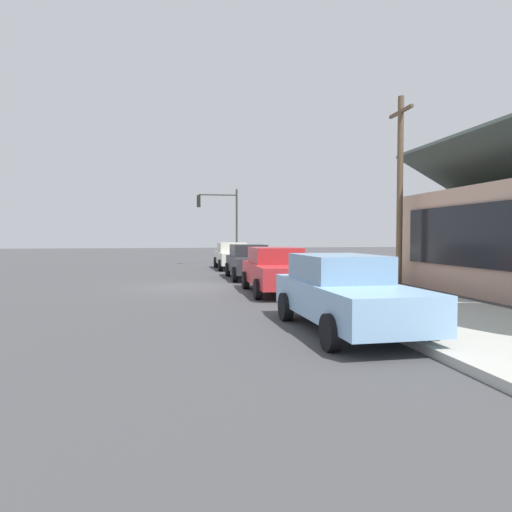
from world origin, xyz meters
TOP-DOWN VIEW (x-y plane):
  - ground_plane at (0.00, 0.00)m, footprint 120.00×120.00m
  - sidewalk_curb at (0.00, 5.60)m, footprint 60.00×4.20m
  - car_ivory at (-9.57, 2.80)m, footprint 4.77×1.99m
  - car_charcoal at (-3.18, 2.81)m, footprint 4.70×1.99m
  - car_cherry at (2.46, 2.89)m, footprint 4.80×2.13m
  - car_skyblue at (9.10, 2.87)m, footprint 4.87×2.13m
  - traffic_light_main at (-13.49, 2.54)m, footprint 0.37×2.79m
  - utility_pole_wooden at (1.07, 8.20)m, footprint 1.80×0.24m
  - fire_hydrant_red at (-3.21, 4.20)m, footprint 0.22×0.22m

SIDE VIEW (x-z plane):
  - ground_plane at x=0.00m, z-range 0.00..0.00m
  - sidewalk_curb at x=0.00m, z-range 0.00..0.16m
  - fire_hydrant_red at x=-3.21m, z-range 0.14..0.85m
  - car_charcoal at x=-3.18m, z-range 0.02..1.61m
  - car_ivory at x=-9.57m, z-range 0.02..1.61m
  - car_skyblue at x=9.10m, z-range 0.02..1.61m
  - car_cherry at x=2.46m, z-range 0.02..1.61m
  - traffic_light_main at x=-13.49m, z-range 0.89..6.09m
  - utility_pole_wooden at x=1.07m, z-range 0.18..7.68m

